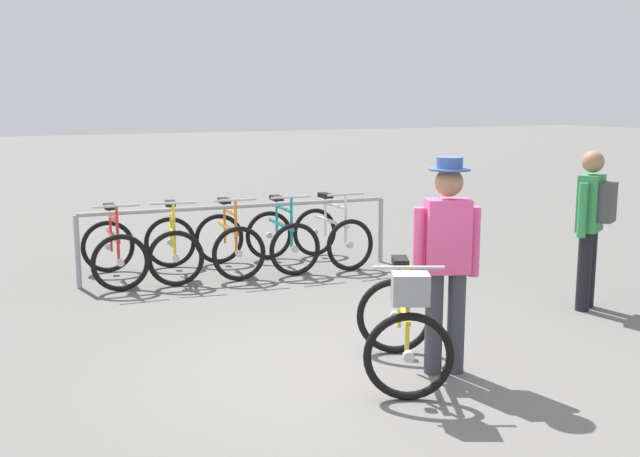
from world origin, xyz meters
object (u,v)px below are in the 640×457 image
at_px(pedestrian_with_backpack, 592,220).
at_px(racked_bike_white, 332,236).
at_px(racked_bike_orange, 229,243).
at_px(person_with_featured_bike, 447,257).
at_px(racked_bike_teal, 281,239).
at_px(racked_bike_red, 114,251).
at_px(racked_bike_yellow, 173,247).
at_px(featured_bicycle, 403,324).

bearing_deg(pedestrian_with_backpack, racked_bike_white, 114.37).
xyz_separation_m(racked_bike_orange, person_with_featured_bike, (0.41, -4.11, 0.58)).
relative_size(person_with_featured_bike, pedestrian_with_backpack, 1.05).
relative_size(racked_bike_teal, person_with_featured_bike, 0.65).
xyz_separation_m(racked_bike_red, racked_bike_yellow, (0.70, -0.05, -0.00)).
xyz_separation_m(racked_bike_teal, featured_bicycle, (-0.67, -4.03, 0.08)).
relative_size(racked_bike_red, featured_bicycle, 0.88).
xyz_separation_m(racked_bike_teal, person_with_featured_bike, (-0.29, -4.06, 0.58)).
relative_size(racked_bike_red, pedestrian_with_backpack, 0.68).
xyz_separation_m(racked_bike_red, featured_bicycle, (1.43, -4.18, 0.08)).
xyz_separation_m(racked_bike_yellow, racked_bike_white, (2.09, -0.15, 0.00)).
height_order(featured_bicycle, person_with_featured_bike, person_with_featured_bike).
distance_m(racked_bike_orange, racked_bike_white, 1.40).
distance_m(racked_bike_teal, pedestrian_with_backpack, 3.85).
height_order(racked_bike_yellow, person_with_featured_bike, person_with_featured_bike).
relative_size(racked_bike_white, person_with_featured_bike, 0.65).
bearing_deg(racked_bike_orange, featured_bicycle, -89.58).
bearing_deg(racked_bike_white, featured_bicycle, -108.94).
bearing_deg(featured_bicycle, racked_bike_white, 71.06).
distance_m(racked_bike_yellow, racked_bike_white, 2.10).
distance_m(racked_bike_white, featured_bicycle, 4.21).
bearing_deg(pedestrian_with_backpack, person_with_featured_bike, -159.68).
distance_m(racked_bike_teal, racked_bike_white, 0.70).
bearing_deg(racked_bike_yellow, person_with_featured_bike, -75.13).
distance_m(racked_bike_yellow, racked_bike_teal, 1.40).
distance_m(racked_bike_yellow, pedestrian_with_backpack, 4.83).
distance_m(racked_bike_orange, featured_bicycle, 4.08).
height_order(racked_bike_orange, person_with_featured_bike, person_with_featured_bike).
bearing_deg(racked_bike_yellow, pedestrian_with_backpack, -42.98).
bearing_deg(racked_bike_red, pedestrian_with_backpack, -38.28).
bearing_deg(person_with_featured_bike, featured_bicycle, 176.10).
bearing_deg(racked_bike_white, racked_bike_orange, 175.92).
bearing_deg(racked_bike_white, person_with_featured_bike, -103.88).
height_order(racked_bike_orange, pedestrian_with_backpack, pedestrian_with_backpack).
distance_m(racked_bike_white, pedestrian_with_backpack, 3.47).
bearing_deg(racked_bike_yellow, racked_bike_red, 175.92).
height_order(racked_bike_teal, racked_bike_white, same).
xyz_separation_m(racked_bike_white, person_with_featured_bike, (-0.99, -4.01, 0.58)).
xyz_separation_m(racked_bike_red, racked_bike_white, (2.79, -0.20, 0.00)).
xyz_separation_m(racked_bike_red, racked_bike_orange, (1.40, -0.10, 0.00)).
height_order(racked_bike_orange, featured_bicycle, same).
bearing_deg(racked_bike_teal, featured_bicycle, -99.41).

